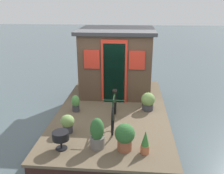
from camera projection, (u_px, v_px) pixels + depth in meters
The scene contains 11 objects.
ground_plane at pixel (113, 125), 6.90m from camera, with size 60.00×60.00×0.00m, color #4C5B60.
houseboat_deck at pixel (113, 117), 6.82m from camera, with size 5.13×2.87×0.50m.
houseboat_cabin at pixel (117, 61), 7.77m from camera, with size 2.12×2.27×1.99m.
bicycle at pixel (114, 109), 5.85m from camera, with size 1.70×0.50×0.78m.
potted_plant_thyme at pixel (97, 134), 4.88m from camera, with size 0.29×0.29×0.64m.
potted_plant_sage at pixel (148, 101), 6.59m from camera, with size 0.36×0.36×0.49m.
potted_plant_succulent at pixel (68, 123), 5.47m from camera, with size 0.31×0.31×0.41m.
potted_plant_mint at pixel (76, 103), 6.53m from camera, with size 0.22×0.22×0.45m.
potted_plant_geranium at pixel (145, 143), 4.72m from camera, with size 0.17×0.17×0.48m.
potted_plant_fern at pixel (125, 136), 4.80m from camera, with size 0.40×0.40×0.55m.
charcoal_grill at pixel (61, 137), 4.84m from camera, with size 0.33×0.33×0.37m.
Camera 1 is at (-6.14, -0.52, 3.29)m, focal length 39.75 mm.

